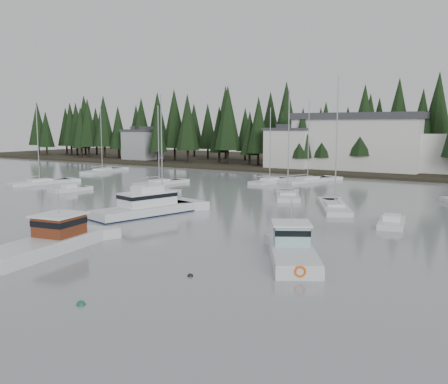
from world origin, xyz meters
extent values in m
cube|color=black|center=(0.00, 97.00, 0.00)|extent=(240.00, 54.00, 1.00)
cube|color=silver|center=(-18.00, 79.00, 4.25)|extent=(9.00, 7.00, 7.50)
cube|color=#38383D|center=(-18.00, 79.00, 8.25)|extent=(9.54, 7.42, 0.50)
cube|color=#38383D|center=(-18.00, 79.00, 8.85)|extent=(4.95, 3.85, 0.80)
cube|color=#999EA0|center=(-60.00, 81.00, 4.00)|extent=(8.00, 7.00, 7.00)
cube|color=#38383D|center=(-60.00, 81.00, 7.75)|extent=(8.48, 7.42, 0.50)
cube|color=#38383D|center=(-60.00, 81.00, 8.35)|extent=(4.40, 3.85, 0.80)
cube|color=silver|center=(-5.00, 82.00, 5.50)|extent=(24.00, 10.00, 10.00)
cube|color=#38383D|center=(-5.00, 82.00, 10.80)|extent=(25.00, 11.00, 1.20)
cube|color=silver|center=(7.00, 84.00, 4.00)|extent=(10.00, 8.00, 7.00)
cube|color=silver|center=(-4.00, 8.03, 0.11)|extent=(4.91, 10.33, 1.43)
cube|color=silver|center=(-4.00, 8.03, 0.88)|extent=(4.82, 10.12, 0.13)
cube|color=#512610|center=(-4.33, 9.98, 1.65)|extent=(3.17, 3.39, 1.54)
cube|color=white|center=(-4.33, 9.98, 2.48)|extent=(3.56, 3.83, 0.13)
cube|color=black|center=(-4.33, 9.98, 1.96)|extent=(3.24, 3.45, 0.44)
cylinder|color=#A5A8AD|center=(-4.33, 9.98, 3.42)|extent=(0.08, 0.08, 1.76)
cube|color=black|center=(-6.72, 7.57, -0.06)|extent=(1.89, 3.70, 0.61)
cube|color=silver|center=(-8.10, 23.40, 0.15)|extent=(5.68, 11.15, 1.55)
cube|color=black|center=(-8.10, 23.40, 0.03)|extent=(5.73, 11.21, 0.21)
cube|color=white|center=(-7.98, 23.92, 1.65)|extent=(3.92, 6.03, 1.41)
cube|color=black|center=(-7.98, 23.92, 1.99)|extent=(4.00, 6.09, 0.39)
cube|color=white|center=(-7.98, 23.92, 2.67)|extent=(2.57, 3.16, 0.63)
cylinder|color=#A5A8AD|center=(-7.98, 23.92, 3.45)|extent=(0.10, 0.10, 1.07)
cube|color=silver|center=(12.03, 15.74, 0.10)|extent=(6.65, 8.54, 1.34)
cube|color=silver|center=(12.03, 15.74, 0.82)|extent=(6.52, 8.37, 0.12)
cube|color=#93C0BB|center=(11.19, 17.15, 1.54)|extent=(3.28, 3.32, 1.44)
cube|color=white|center=(11.19, 17.15, 2.31)|extent=(3.70, 3.75, 0.12)
cube|color=black|center=(11.19, 17.15, 1.83)|extent=(3.35, 3.39, 0.41)
cylinder|color=#A5A8AD|center=(11.19, 17.15, 3.18)|extent=(0.08, 0.08, 1.64)
torus|color=#F2590C|center=(14.11, 12.20, 0.56)|extent=(0.69, 0.49, 0.72)
cube|color=silver|center=(-39.87, 35.06, -0.03)|extent=(4.73, 10.00, 1.05)
cube|color=white|center=(-39.87, 35.06, 0.62)|extent=(2.62, 3.61, 0.30)
cylinder|color=#A5A8AD|center=(-39.87, 35.06, 6.33)|extent=(0.14, 0.14, 11.67)
cube|color=silver|center=(-13.83, 33.28, -0.03)|extent=(6.52, 9.17, 1.05)
cube|color=white|center=(-13.83, 33.28, 0.62)|extent=(3.03, 3.55, 0.30)
cylinder|color=#A5A8AD|center=(-13.83, 33.28, 6.62)|extent=(0.14, 0.14, 12.24)
cube|color=silver|center=(6.88, 37.38, -0.03)|extent=(6.80, 9.95, 1.05)
cube|color=white|center=(6.88, 37.38, 0.62)|extent=(3.17, 3.82, 0.30)
cylinder|color=#A5A8AD|center=(6.88, 37.38, 7.38)|extent=(0.14, 0.14, 13.77)
cube|color=silver|center=(-46.29, 54.21, -0.03)|extent=(5.13, 10.98, 1.05)
cube|color=white|center=(-46.29, 54.21, 0.62)|extent=(2.77, 3.96, 0.30)
cylinder|color=#A5A8AD|center=(-46.29, 54.21, 6.55)|extent=(0.14, 0.14, 12.10)
cube|color=silver|center=(-23.95, 44.67, -0.03)|extent=(3.82, 8.68, 1.05)
cube|color=white|center=(-23.95, 44.67, 0.62)|extent=(2.20, 3.09, 0.30)
cylinder|color=#A5A8AD|center=(-23.95, 44.67, 6.23)|extent=(0.14, 0.14, 11.47)
cube|color=silver|center=(-10.67, 55.83, -0.03)|extent=(3.19, 8.90, 1.05)
cube|color=white|center=(-10.67, 55.83, 0.62)|extent=(1.97, 3.10, 0.30)
cylinder|color=#A5A8AD|center=(-10.67, 55.83, 6.12)|extent=(0.14, 0.14, 11.25)
cube|color=silver|center=(-1.18, 42.50, -0.03)|extent=(6.28, 8.61, 1.05)
cube|color=white|center=(-1.18, 42.50, 0.62)|extent=(3.02, 3.39, 0.30)
cylinder|color=#A5A8AD|center=(-1.18, 42.50, 6.96)|extent=(0.14, 0.14, 12.92)
cube|color=silver|center=(-6.26, 60.55, -0.03)|extent=(6.13, 10.87, 1.05)
cube|color=white|center=(-6.26, 60.55, 0.62)|extent=(3.09, 4.03, 0.30)
cylinder|color=#A5A8AD|center=(-6.26, 60.55, 6.72)|extent=(0.14, 0.14, 12.44)
cube|color=silver|center=(-29.18, 31.74, 0.05)|extent=(2.92, 5.63, 0.90)
cube|color=white|center=(-29.18, 31.74, 0.75)|extent=(1.72, 1.91, 0.55)
cube|color=silver|center=(14.42, 31.55, 0.05)|extent=(3.09, 5.33, 0.90)
cube|color=white|center=(14.42, 31.55, 0.75)|extent=(1.77, 1.85, 0.55)
sphere|color=#145933|center=(6.37, 2.55, 0.00)|extent=(0.46, 0.46, 0.46)
sphere|color=black|center=(8.16, 9.44, 0.00)|extent=(0.36, 0.36, 0.36)
camera|label=1|loc=(25.65, -13.97, 9.07)|focal=40.00mm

